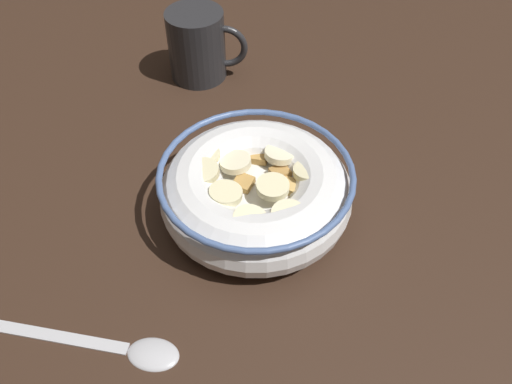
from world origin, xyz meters
The scene contains 4 objects.
ground_plane centered at (0.00, 0.00, -1.00)cm, with size 127.24×127.24×2.00cm, color #332116.
cereal_bowl centered at (-0.01, -0.02, 3.14)cm, with size 17.82×17.82×5.80cm.
spoon centered at (-9.41, -14.95, 0.33)cm, with size 17.17×3.43×0.80cm.
coffee_mug centered at (-9.08, 22.04, 4.18)cm, with size 9.59×6.85×8.37cm.
Camera 1 is at (3.20, -33.20, 39.28)cm, focal length 37.48 mm.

